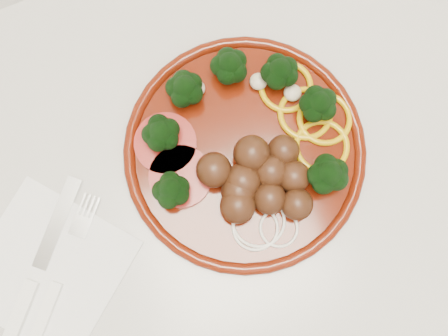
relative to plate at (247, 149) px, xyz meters
name	(u,v)px	position (x,y,z in m)	size (l,w,h in m)	color
counter	(244,206)	(0.01, -0.02, -0.47)	(2.40, 0.60, 0.90)	beige
plate	(247,149)	(0.00, 0.00, 0.00)	(0.28, 0.28, 0.06)	#4D1205
napkin	(49,269)	(-0.26, -0.04, -0.02)	(0.16, 0.16, 0.00)	white
knife	(31,286)	(-0.28, -0.05, -0.01)	(0.15, 0.17, 0.01)	silver
fork	(52,297)	(-0.26, -0.07, -0.01)	(0.13, 0.15, 0.01)	white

